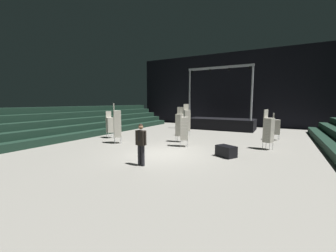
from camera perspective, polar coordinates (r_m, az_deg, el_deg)
ground_plane at (r=10.80m, az=-1.29°, el=-7.86°), size 22.00×30.00×0.10m
arena_end_wall at (r=24.68m, az=16.46°, el=9.42°), size 22.00×0.30×8.00m
bleacher_bank_left at (r=17.58m, az=-26.31°, el=0.91°), size 3.75×24.00×2.25m
stage_riser at (r=21.15m, az=14.09°, el=0.86°), size 6.20×2.78×5.81m
man_with_tie at (r=8.77m, az=-7.33°, el=-4.31°), size 0.57×0.27×1.75m
chair_stack_front_left at (r=12.90m, az=25.48°, el=-0.90°), size 0.58×0.58×2.22m
chair_stack_front_right at (r=16.35m, az=27.13°, el=-0.14°), size 0.51×0.51×1.88m
chair_stack_mid_left at (r=16.04m, az=-15.45°, el=0.37°), size 0.59×0.59×1.96m
chair_stack_mid_right at (r=12.45m, az=4.35°, el=-0.53°), size 0.58×0.58×2.22m
chair_stack_mid_centre at (r=13.79m, az=-13.54°, el=0.70°), size 0.62×0.62×2.56m
chair_stack_rear_left at (r=13.90m, az=3.10°, el=0.39°), size 0.51×0.51×2.31m
chair_stack_rear_right at (r=16.38m, az=5.09°, el=1.60°), size 0.62×0.62×2.48m
equipment_road_case at (r=10.63m, az=15.41°, el=-6.58°), size 1.08×0.97×0.53m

